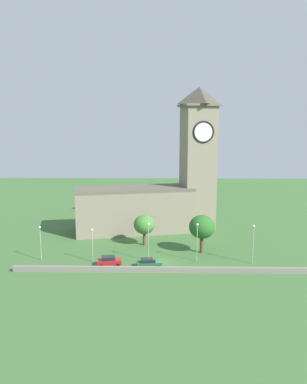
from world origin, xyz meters
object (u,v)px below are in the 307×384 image
Objects in this scene: streetlamp_east_mid at (197,236)px; streetlamp_east_end at (253,238)px; car_red at (109,261)px; streetlamp_west_mid at (92,240)px; car_green at (149,263)px; church at (159,189)px; tree_churchyard at (144,225)px; tree_riverside_west at (202,227)px; streetlamp_central at (149,236)px; streetlamp_west_end at (40,237)px.

streetlamp_east_end is (10.19, -1.12, 0.04)m from streetlamp_east_mid.
streetlamp_west_mid is (-3.36, 2.04, 3.40)m from car_red.
car_green is 0.65× the size of streetlamp_east_mid.
tree_churchyard is (-3.03, -12.73, -5.45)m from church.
car_red is 26.70m from streetlamp_east_end.
tree_riverside_west is (10.32, 8.41, 4.46)m from car_green.
tree_riverside_west reaches higher than streetlamp_central.
tree_riverside_west reaches higher than streetlamp_east_mid.
car_green is at bearing -14.15° from streetlamp_west_mid.
streetlamp_west_mid is 0.87× the size of streetlamp_east_end.
streetlamp_east_mid reaches higher than tree_churchyard.
tree_riverside_west is at bearing -22.08° from tree_churchyard.
tree_riverside_west is at bearing 15.31° from streetlamp_west_mid.
tree_churchyard is at bearing 26.95° from streetlamp_west_end.
tree_riverside_west is at bearing 25.57° from streetlamp_central.
tree_churchyard is 12.67m from tree_riverside_west.
streetlamp_central is at bearing -0.08° from streetlamp_west_end.
streetlamp_central is at bearing -94.57° from church.
streetlamp_west_end is at bearing 179.92° from streetlamp_central.
streetlamp_west_end is 31.29m from tree_riverside_west.
tree_churchyard reaches higher than car_green.
church reaches higher than car_red.
streetlamp_west_end is 20.40m from streetlamp_central.
car_red is 0.68× the size of streetlamp_west_end.
tree_riverside_west is at bearing 39.16° from car_green.
car_green is (7.26, -0.64, -0.09)m from car_red.
car_red is at bearing 174.97° from car_green.
streetlamp_central reaches higher than streetlamp_west_mid.
car_green is at bearing -83.95° from tree_churchyard.
church reaches higher than streetlamp_west_mid.
streetlamp_east_mid is (9.07, 0.06, -0.03)m from streetlamp_central.
car_red is 14.04m from streetlamp_west_end.
streetlamp_west_mid is (-10.61, 2.68, 3.49)m from car_green.
car_red is 16.87m from streetlamp_east_mid.
car_green is at bearing -9.44° from streetlamp_west_end.
streetlamp_east_mid reaches higher than car_red.
car_red is 0.62× the size of streetlamp_east_mid.
streetlamp_central is 11.63m from tree_riverside_west.
streetlamp_west_mid is at bearing 148.74° from car_red.
streetlamp_central is (-1.80, -22.50, -5.03)m from church.
streetlamp_west_mid is at bearing 179.33° from streetlamp_east_end.
tree_churchyard is at bearing 157.92° from tree_riverside_west.
tree_churchyard reaches higher than car_red.
car_red is 14.27m from tree_churchyard.
church reaches higher than streetlamp_east_end.
tree_churchyard is at bearing 136.71° from streetlamp_east_mid.
streetlamp_west_mid reaches higher than car_red.
streetlamp_west_end is at bearing -170.82° from tree_riverside_west.
car_green is 0.64× the size of streetlamp_central.
car_red is 5.20m from streetlamp_west_mid.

